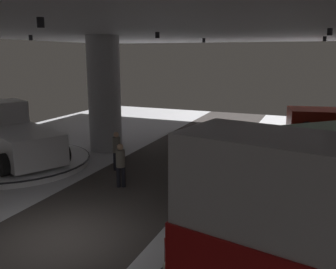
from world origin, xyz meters
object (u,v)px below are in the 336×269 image
(display_platform_mid_left, at_px, (18,162))
(visitor_walking_far, at_px, (121,163))
(column_left, at_px, (104,94))
(pickup_truck_mid_left, at_px, (13,136))
(visitor_walking_near, at_px, (117,148))

(display_platform_mid_left, height_order, visitor_walking_far, visitor_walking_far)
(column_left, bearing_deg, pickup_truck_mid_left, -121.91)
(column_left, bearing_deg, display_platform_mid_left, -117.65)
(pickup_truck_mid_left, bearing_deg, column_left, 58.09)
(column_left, relative_size, visitor_walking_near, 3.46)
(display_platform_mid_left, xyz_separation_m, visitor_walking_far, (5.32, -0.58, 0.75))
(display_platform_mid_left, distance_m, visitor_walking_near, 4.40)
(visitor_walking_near, distance_m, visitor_walking_far, 1.99)
(column_left, xyz_separation_m, visitor_walking_far, (3.33, -4.39, -1.84))
(pickup_truck_mid_left, distance_m, visitor_walking_far, 5.67)
(column_left, bearing_deg, visitor_walking_far, -52.80)
(column_left, bearing_deg, visitor_walking_near, -51.11)
(column_left, height_order, visitor_walking_near, column_left)
(pickup_truck_mid_left, height_order, visitor_walking_far, pickup_truck_mid_left)
(visitor_walking_near, bearing_deg, display_platform_mid_left, -165.81)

